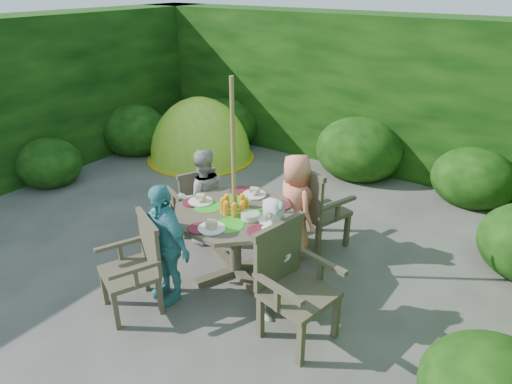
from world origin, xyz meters
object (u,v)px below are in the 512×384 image
Objects in this scene: garden_chair_right at (292,282)px; child_front at (164,243)px; patio_table at (235,221)px; child_left at (203,197)px; parasol_pole at (234,184)px; child_right at (276,260)px; garden_chair_left at (193,199)px; child_back at (295,206)px; dome_tent at (201,158)px; garden_chair_back at (315,206)px; garden_chair_front at (136,264)px.

child_front is at bearing 113.03° from garden_chair_right.
child_left is at bearing 156.10° from patio_table.
parasol_pole is 0.93m from child_right.
child_front is (-1.06, -0.41, 0.01)m from child_right.
child_front is (0.41, -1.06, 0.03)m from child_left.
garden_chair_left is at bearing 75.73° from child_right.
dome_tent is at bearing -0.41° from child_back.
garden_chair_right is 1.02× the size of garden_chair_back.
garden_chair_left is 0.68× the size of child_back.
child_front reaches higher than child_back.
child_left is 2.99m from dome_tent.
garden_chair_right is 0.30m from child_right.
child_back is (0.32, 0.73, -0.03)m from patio_table.
garden_chair_left is 1.56m from garden_chair_back.
child_right is at bearing 121.83° from garden_chair_back.
garden_chair_back is 1.36m from child_left.
garden_chair_right is at bearing -108.29° from child_right.
child_front reaches higher than child_left.
patio_table is 1.11m from garden_chair_front.
garden_chair_back is at bearing 156.80° from child_left.
patio_table is 1.45× the size of child_left.
garden_chair_front is at bearing 122.14° from garden_chair_right.
child_back is at bearing 75.90° from child_front.
child_back reaches higher than dome_tent.
child_back is (-0.41, 1.06, 0.00)m from child_right.
dome_tent is at bearing -100.52° from child_left.
patio_table is at bearing 103.40° from child_left.
garden_chair_right reaches higher than patio_table.
child_back is at bearing 125.90° from garden_chair_left.
child_right is at bearing 103.33° from child_left.
dome_tent is (-3.43, 2.82, -0.63)m from child_right.
patio_table is at bearing 75.66° from child_right.
garden_chair_right is 1.53m from garden_chair_front.
patio_table is 1.41× the size of child_back.
garden_chair_front is at bearing 85.60° from garden_chair_back.
child_front is 0.57× the size of dome_tent.
garden_chair_front is at bearing -114.18° from patio_table.
child_right reaches higher than garden_chair_back.
garden_chair_back is (-0.54, 1.45, -0.01)m from garden_chair_right.
patio_table is 1.42× the size of child_right.
child_front is (-1.31, -0.27, 0.08)m from garden_chair_right.
child_left reaches higher than patio_table.
child_back is (-0.66, 1.19, 0.07)m from garden_chair_right.
parasol_pole is 2.09× the size of garden_chair_right.
patio_table is 1.09m from garden_chair_right.
garden_chair_back is 3.53m from dome_tent.
child_left is (-1.46, 0.65, -0.02)m from child_right.
garden_chair_left is at bearing 76.90° from garden_chair_right.
garden_chair_left is (-1.01, 0.45, -0.64)m from parasol_pole.
garden_chair_left is 1.38m from child_front.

